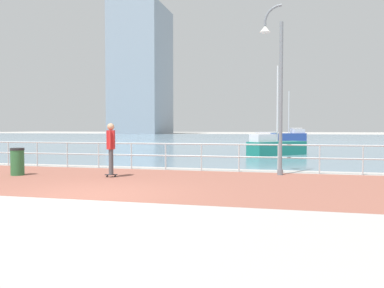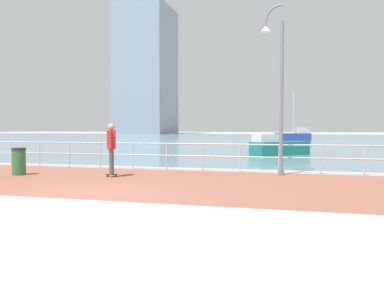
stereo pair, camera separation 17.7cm
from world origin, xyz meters
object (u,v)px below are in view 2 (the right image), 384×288
sailboat_gray (278,147)px  trash_bin (19,161)px  lamppost (277,81)px  sailboat_navy (294,136)px  skateboarder (111,145)px

sailboat_gray → trash_bin: bearing=-123.8°
trash_bin → sailboat_gray: size_ratio=0.18×
trash_bin → lamppost: bearing=14.8°
sailboat_navy → lamppost: bearing=-90.9°
skateboarder → trash_bin: bearing=-174.4°
lamppost → skateboarder: 5.92m
skateboarder → sailboat_gray: 12.79m
lamppost → skateboarder: (-5.18, -1.91, -2.13)m
trash_bin → sailboat_gray: (8.14, 12.15, 0.03)m
sailboat_gray → sailboat_navy: bearing=88.1°
sailboat_navy → trash_bin: bearing=-103.1°
lamppost → trash_bin: size_ratio=6.19×
sailboat_navy → sailboat_gray: (-0.89, -26.79, -0.09)m
lamppost → skateboarder: bearing=-159.7°
trash_bin → sailboat_navy: sailboat_navy is taller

